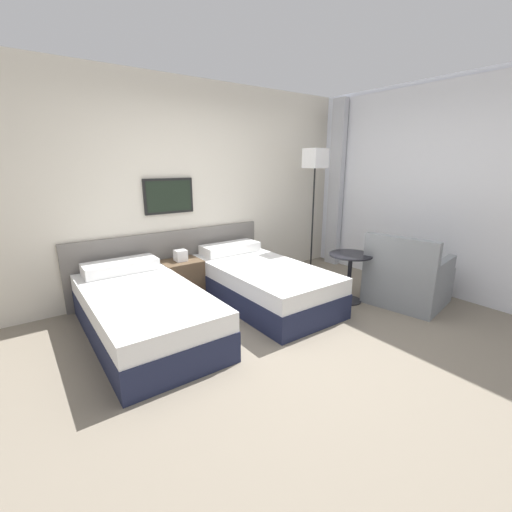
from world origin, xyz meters
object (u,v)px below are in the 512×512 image
Objects in this scene: floor_lamp at (315,167)px; side_table at (350,268)px; bed_near_door at (144,311)px; armchair at (407,281)px; bed_near_window at (261,282)px; nightstand at (182,278)px.

floor_lamp reaches higher than side_table.
bed_near_door is 3.07m from armchair.
floor_lamp is at bearing 18.12° from bed_near_window.
bed_near_window is at bearing -44.39° from nightstand.
bed_near_door is 1.00× the size of bed_near_window.
nightstand is (0.73, 0.72, 0.00)m from bed_near_door.
floor_lamp is at bearing 69.50° from side_table.
nightstand is at bearing 44.39° from bed_near_door.
bed_near_window is at bearing -161.88° from floor_lamp.
bed_near_door is at bearing 164.72° from side_table.
armchair reaches higher than bed_near_door.
armchair is at bearing -20.76° from bed_near_door.
floor_lamp reaches higher than bed_near_window.
side_table is (0.88, -0.64, 0.18)m from bed_near_window.
bed_near_window is 3.20× the size of side_table.
nightstand is at bearing 171.56° from floor_lamp.
floor_lamp is 2.02m from armchair.
floor_lamp reaches higher than armchair.
side_table is 0.71m from armchair.
nightstand is at bearing 39.27° from armchair.
nightstand is at bearing 135.61° from bed_near_window.
bed_near_door is 2.03× the size of armchair.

